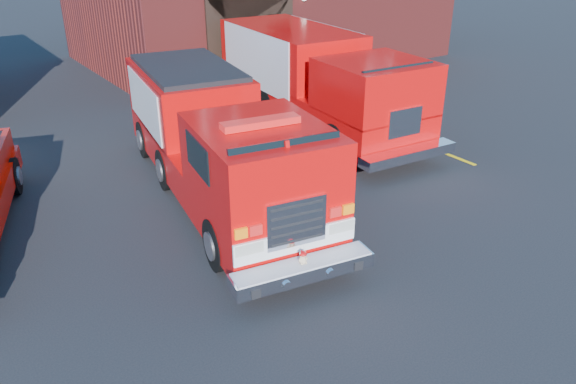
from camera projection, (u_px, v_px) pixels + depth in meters
ground at (255, 227)px, 11.74m from camera, size 100.00×100.00×0.00m
parking_stripe_near at (432, 148)px, 15.83m from camera, size 0.12×3.00×0.01m
parking_stripe_mid at (361, 120)px, 18.04m from camera, size 0.12×3.00×0.01m
parking_stripe_far at (305, 98)px, 20.25m from camera, size 0.12×3.00×0.01m
fire_engine at (217, 140)px, 12.51m from camera, size 3.80×8.87×2.65m
secondary_truck at (314, 77)px, 16.93m from camera, size 3.39×8.80×2.79m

